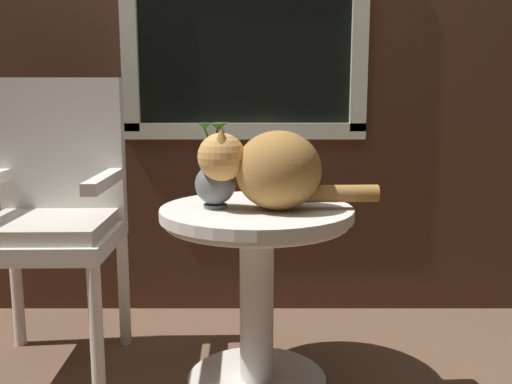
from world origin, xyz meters
TOP-DOWN VIEW (x-y plane):
  - back_wall at (0.00, 0.77)m, footprint 4.00×0.07m
  - wicker_side_table at (0.16, 0.05)m, footprint 0.62×0.62m
  - wicker_chair at (-0.57, 0.24)m, footprint 0.47×0.46m
  - cat at (0.21, 0.01)m, footprint 0.57×0.26m
  - pewter_vase_with_ivy at (0.03, 0.04)m, footprint 0.13×0.13m

SIDE VIEW (x-z plane):
  - wicker_side_table at x=0.16m, z-range 0.12..0.74m
  - wicker_chair at x=-0.57m, z-range 0.06..1.10m
  - pewter_vase_with_ivy at x=0.03m, z-range 0.58..0.85m
  - cat at x=0.21m, z-range 0.62..0.88m
  - back_wall at x=0.00m, z-range 0.00..2.60m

